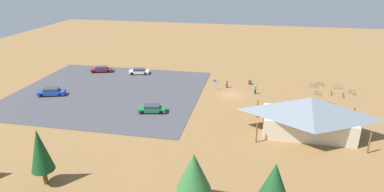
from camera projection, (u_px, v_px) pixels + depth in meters
ground at (232, 95)px, 60.71m from camera, size 160.00×160.00×0.00m
parking_lot_asphalt at (109, 92)px, 62.15m from camera, size 34.80×31.12×0.05m
bike_pavilion at (309, 114)px, 45.63m from camera, size 14.41×8.36×5.57m
trash_bin at (250, 82)px, 66.07m from camera, size 0.60×0.60×0.90m
lot_sign at (215, 83)px, 62.68m from camera, size 0.56×0.08×2.20m
pine_midwest at (40, 151)px, 34.44m from camera, size 2.44×2.44×6.65m
pine_center at (274, 188)px, 28.35m from camera, size 3.87×3.87×6.87m
pine_east at (194, 171)px, 31.67m from camera, size 3.40×3.40×5.76m
bicycle_blue_mid_cluster at (306, 105)px, 55.58m from camera, size 1.69×0.73×0.88m
bicycle_teal_yard_center at (352, 92)px, 60.97m from camera, size 1.06×1.34×0.85m
bicycle_orange_by_bin at (331, 93)px, 60.68m from camera, size 0.48×1.59×0.81m
bicycle_green_edge_north at (337, 113)px, 52.23m from camera, size 1.09×1.49×0.90m
bicycle_yellow_yard_right at (330, 105)px, 55.63m from camera, size 1.66×0.67×0.77m
bicycle_black_trailside at (320, 84)px, 65.34m from camera, size 1.52×0.72×0.77m
bicycle_silver_near_sign at (338, 87)px, 63.70m from camera, size 1.70×0.48×0.88m
bicycle_purple_lone_west at (313, 85)px, 64.57m from camera, size 1.63×0.48×0.81m
bicycle_red_front_row at (301, 107)px, 54.48m from camera, size 0.94×1.41×0.78m
bicycle_white_lone_east at (320, 108)px, 54.13m from camera, size 1.67×0.48×0.77m
bicycle_blue_yard_left at (343, 95)px, 59.67m from camera, size 0.48×1.60×0.82m
bicycle_teal_edge_south at (318, 94)px, 60.49m from camera, size 1.12×1.25×0.78m
car_maroon_back_corner at (102, 69)px, 73.63m from camera, size 4.91×3.07×1.29m
car_green_mid_lot at (152, 109)px, 53.23m from camera, size 4.71×2.64×1.30m
car_blue_near_entry at (52, 92)px, 60.16m from camera, size 5.05×3.07×1.42m
car_white_front_row at (139, 71)px, 72.24m from camera, size 4.58×2.67×1.27m
visitor_by_pavilion at (227, 84)px, 64.10m from camera, size 0.36×0.36×1.65m
visitor_crossing_yard at (255, 89)px, 61.00m from camera, size 0.39×0.40×1.71m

